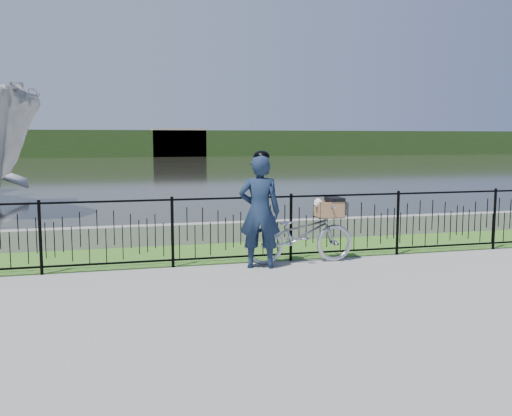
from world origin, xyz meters
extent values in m
plane|color=gray|center=(0.00, 0.00, 0.00)|extent=(120.00, 120.00, 0.00)
cube|color=#3A6B21|center=(0.00, 2.60, 0.00)|extent=(60.00, 2.00, 0.01)
plane|color=black|center=(0.00, 33.00, 0.00)|extent=(120.00, 120.00, 0.00)
cube|color=gray|center=(0.00, 3.60, 0.20)|extent=(60.00, 0.30, 0.40)
cube|color=#264118|center=(0.00, 60.00, 1.50)|extent=(120.00, 6.00, 3.00)
cube|color=#AA9B89|center=(6.00, 58.50, 1.60)|extent=(6.00, 3.00, 3.20)
imported|color=#B3B8C0|center=(1.09, 1.40, 0.49)|extent=(1.85, 0.65, 0.97)
cube|color=black|center=(1.61, 1.40, 0.75)|extent=(0.38, 0.18, 0.02)
cube|color=#956945|center=(1.61, 1.40, 0.76)|extent=(0.44, 0.33, 0.01)
cube|color=#956945|center=(1.61, 1.56, 0.89)|extent=(0.44, 0.02, 0.27)
cube|color=#956945|center=(1.61, 1.24, 0.89)|extent=(0.44, 0.02, 0.27)
cube|color=#956945|center=(1.82, 1.40, 0.89)|extent=(0.02, 0.33, 0.27)
cube|color=#956945|center=(1.39, 1.40, 0.89)|extent=(0.02, 0.33, 0.27)
cube|color=black|center=(1.70, 1.40, 1.06)|extent=(0.24, 0.35, 0.06)
cube|color=black|center=(1.84, 1.40, 0.92)|extent=(0.02, 0.35, 0.22)
ellipsoid|color=silver|center=(1.59, 1.40, 0.88)|extent=(0.31, 0.22, 0.20)
sphere|color=silver|center=(1.41, 1.38, 1.01)|extent=(0.15, 0.15, 0.15)
sphere|color=silver|center=(1.36, 1.36, 0.98)|extent=(0.07, 0.07, 0.07)
sphere|color=black|center=(1.33, 1.35, 0.97)|extent=(0.02, 0.02, 0.02)
cone|color=olive|center=(1.41, 1.44, 1.07)|extent=(0.06, 0.08, 0.08)
cone|color=olive|center=(1.43, 1.34, 1.07)|extent=(0.06, 0.08, 0.08)
imported|color=#142239|center=(0.35, 1.23, 0.91)|extent=(0.76, 0.61, 1.81)
ellipsoid|color=black|center=(0.35, 1.23, 1.79)|extent=(0.26, 0.29, 0.18)
camera|label=1|loc=(-1.98, -7.48, 2.07)|focal=40.00mm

